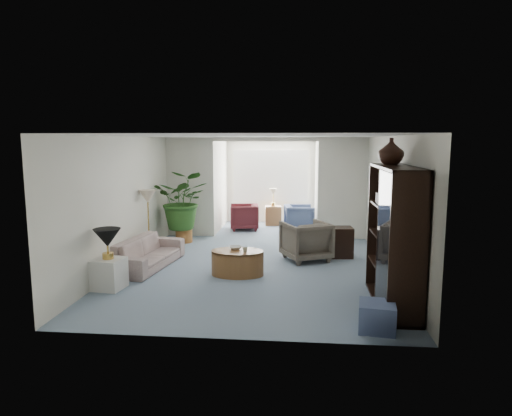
# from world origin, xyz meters

# --- Properties ---
(floor) EXTENTS (6.00, 6.00, 0.00)m
(floor) POSITION_xyz_m (0.00, 0.00, 0.00)
(floor) COLOR #869AB1
(floor) RESTS_ON ground
(sunroom_floor) EXTENTS (2.60, 2.60, 0.00)m
(sunroom_floor) POSITION_xyz_m (0.00, 4.10, 0.00)
(sunroom_floor) COLOR #869AB1
(sunroom_floor) RESTS_ON ground
(back_pier_left) EXTENTS (1.20, 0.12, 2.50)m
(back_pier_left) POSITION_xyz_m (-1.90, 3.00, 1.25)
(back_pier_left) COLOR white
(back_pier_left) RESTS_ON ground
(back_pier_right) EXTENTS (1.20, 0.12, 2.50)m
(back_pier_right) POSITION_xyz_m (1.90, 3.00, 1.25)
(back_pier_right) COLOR white
(back_pier_right) RESTS_ON ground
(back_header) EXTENTS (2.60, 0.12, 0.10)m
(back_header) POSITION_xyz_m (0.00, 3.00, 2.45)
(back_header) COLOR white
(back_header) RESTS_ON back_pier_left
(window_pane) EXTENTS (2.20, 0.02, 1.50)m
(window_pane) POSITION_xyz_m (0.00, 5.18, 1.40)
(window_pane) COLOR white
(window_blinds) EXTENTS (2.20, 0.02, 1.50)m
(window_blinds) POSITION_xyz_m (0.00, 5.15, 1.40)
(window_blinds) COLOR white
(framed_picture) EXTENTS (0.04, 0.50, 0.40)m
(framed_picture) POSITION_xyz_m (2.46, -0.10, 1.70)
(framed_picture) COLOR beige
(sofa) EXTENTS (1.00, 1.99, 0.56)m
(sofa) POSITION_xyz_m (-2.05, 0.08, 0.28)
(sofa) COLOR beige
(sofa) RESTS_ON ground
(end_table) EXTENTS (0.52, 0.52, 0.51)m
(end_table) POSITION_xyz_m (-2.25, -1.27, 0.25)
(end_table) COLOR white
(end_table) RESTS_ON ground
(table_lamp) EXTENTS (0.44, 0.44, 0.30)m
(table_lamp) POSITION_xyz_m (-2.25, -1.27, 0.86)
(table_lamp) COLOR black
(table_lamp) RESTS_ON end_table
(floor_lamp) EXTENTS (0.36, 0.36, 0.28)m
(floor_lamp) POSITION_xyz_m (-2.33, 1.00, 1.25)
(floor_lamp) COLOR beige
(floor_lamp) RESTS_ON ground
(coffee_table) EXTENTS (1.17, 1.17, 0.45)m
(coffee_table) POSITION_xyz_m (-0.25, -0.29, 0.23)
(coffee_table) COLOR brown
(coffee_table) RESTS_ON ground
(coffee_bowl) EXTENTS (0.29, 0.29, 0.06)m
(coffee_bowl) POSITION_xyz_m (-0.30, -0.19, 0.48)
(coffee_bowl) COLOR silver
(coffee_bowl) RESTS_ON coffee_table
(coffee_cup) EXTENTS (0.12, 0.12, 0.09)m
(coffee_cup) POSITION_xyz_m (-0.10, -0.39, 0.50)
(coffee_cup) COLOR beige
(coffee_cup) RESTS_ON coffee_table
(wingback_chair) EXTENTS (1.14, 1.15, 0.79)m
(wingback_chair) POSITION_xyz_m (1.00, 0.89, 0.40)
(wingback_chair) COLOR #696153
(wingback_chair) RESTS_ON ground
(side_table_dark) EXTENTS (0.56, 0.47, 0.63)m
(side_table_dark) POSITION_xyz_m (1.70, 1.19, 0.32)
(side_table_dark) COLOR black
(side_table_dark) RESTS_ON ground
(entertainment_cabinet) EXTENTS (0.49, 1.85, 2.05)m
(entertainment_cabinet) POSITION_xyz_m (2.23, -1.58, 1.03)
(entertainment_cabinet) COLOR black
(entertainment_cabinet) RESTS_ON ground
(cabinet_urn) EXTENTS (0.39, 0.39, 0.40)m
(cabinet_urn) POSITION_xyz_m (2.23, -1.08, 2.26)
(cabinet_urn) COLOR black
(cabinet_urn) RESTS_ON entertainment_cabinet
(ottoman) EXTENTS (0.51, 0.51, 0.36)m
(ottoman) POSITION_xyz_m (1.86, -2.55, 0.18)
(ottoman) COLOR slate
(ottoman) RESTS_ON ground
(plant_pot) EXTENTS (0.40, 0.40, 0.32)m
(plant_pot) POSITION_xyz_m (-1.89, 2.26, 0.16)
(plant_pot) COLOR #AA6831
(plant_pot) RESTS_ON ground
(house_plant) EXTENTS (1.26, 1.09, 1.40)m
(house_plant) POSITION_xyz_m (-1.89, 2.26, 1.02)
(house_plant) COLOR #2B5B1F
(house_plant) RESTS_ON plant_pot
(sunroom_chair_blue) EXTENTS (0.86, 0.84, 0.70)m
(sunroom_chair_blue) POSITION_xyz_m (0.85, 3.97, 0.35)
(sunroom_chair_blue) COLOR slate
(sunroom_chair_blue) RESTS_ON ground
(sunroom_chair_maroon) EXTENTS (0.86, 0.84, 0.70)m
(sunroom_chair_maroon) POSITION_xyz_m (-0.65, 3.97, 0.35)
(sunroom_chair_maroon) COLOR #521C21
(sunroom_chair_maroon) RESTS_ON ground
(sunroom_table) EXTENTS (0.49, 0.41, 0.55)m
(sunroom_table) POSITION_xyz_m (0.10, 4.72, 0.28)
(sunroom_table) COLOR brown
(sunroom_table) RESTS_ON ground
(shelf_clutter) EXTENTS (0.30, 1.15, 1.06)m
(shelf_clutter) POSITION_xyz_m (2.18, -1.63, 0.98)
(shelf_clutter) COLOR #2B2725
(shelf_clutter) RESTS_ON entertainment_cabinet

